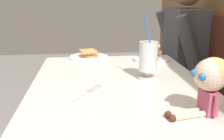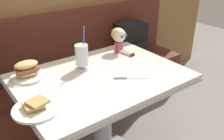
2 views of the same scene
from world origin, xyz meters
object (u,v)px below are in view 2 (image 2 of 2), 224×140
(milkshake_glass, at_px, (82,56))
(toast_plate, at_px, (36,108))
(seated_doll, at_px, (119,37))
(backpack, at_px, (130,39))
(butter_knife, at_px, (126,78))
(sandwich_plate, at_px, (27,71))

(milkshake_glass, bearing_deg, toast_plate, -147.99)
(seated_doll, bearing_deg, backpack, 39.24)
(toast_plate, distance_m, milkshake_glass, 0.53)
(toast_plate, xyz_separation_m, milkshake_glass, (0.44, 0.28, 0.09))
(seated_doll, height_order, backpack, seated_doll)
(seated_doll, bearing_deg, milkshake_glass, -164.89)
(butter_knife, xyz_separation_m, backpack, (0.67, 0.74, -0.09))
(milkshake_glass, distance_m, sandwich_plate, 0.37)
(milkshake_glass, bearing_deg, seated_doll, 15.11)
(toast_plate, relative_size, seated_doll, 1.10)
(sandwich_plate, relative_size, butter_knife, 1.14)
(toast_plate, bearing_deg, seated_doll, 24.44)
(milkshake_glass, height_order, backpack, milkshake_glass)
(sandwich_plate, xyz_separation_m, seated_doll, (0.75, 0.00, 0.08))
(toast_plate, bearing_deg, milkshake_glass, 32.01)
(backpack, bearing_deg, butter_knife, -132.26)
(milkshake_glass, xyz_separation_m, seated_doll, (0.41, 0.11, 0.03))
(toast_plate, distance_m, sandwich_plate, 0.39)
(milkshake_glass, relative_size, sandwich_plate, 1.35)
(milkshake_glass, relative_size, seated_doll, 1.38)
(butter_knife, xyz_separation_m, seated_doll, (0.25, 0.39, 0.12))
(sandwich_plate, xyz_separation_m, butter_knife, (0.51, -0.39, -0.04))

